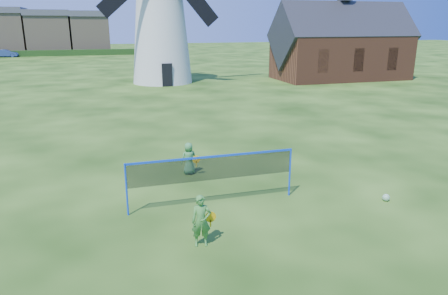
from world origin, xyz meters
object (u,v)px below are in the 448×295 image
at_px(windmill, 160,19).
at_px(play_ball, 386,198).
at_px(player_boy, 189,158).
at_px(car_right, 6,53).
at_px(badminton_net, 213,169).
at_px(player_girl, 201,221).
at_px(chapel, 341,47).

relative_size(windmill, play_ball, 72.34).
distance_m(player_boy, car_right, 65.37).
xyz_separation_m(badminton_net, car_right, (-17.31, 65.91, -0.53)).
bearing_deg(player_girl, player_boy, 90.03).
relative_size(chapel, player_boy, 11.23).
bearing_deg(play_ball, chapel, 61.14).
relative_size(windmill, player_boy, 13.65).
relative_size(player_boy, car_right, 0.32).
distance_m(windmill, play_ball, 29.55).
relative_size(badminton_net, play_ball, 22.95).
xyz_separation_m(chapel, player_boy, (-20.00, -22.59, -2.53)).
relative_size(player_girl, play_ball, 5.93).
height_order(windmill, player_boy, windmill).
xyz_separation_m(play_ball, car_right, (-22.49, 67.17, 0.50)).
height_order(windmill, chapel, windmill).
xyz_separation_m(windmill, chapel, (17.19, -2.22, -2.57)).
distance_m(player_girl, player_boy, 5.13).
height_order(player_boy, car_right, car_right).
distance_m(chapel, car_right, 55.03).
height_order(player_boy, play_ball, player_boy).
relative_size(badminton_net, player_boy, 4.33).
distance_m(windmill, player_boy, 25.48).
xyz_separation_m(player_girl, car_right, (-16.42, 68.14, -0.04)).
xyz_separation_m(player_girl, player_boy, (0.77, 5.07, -0.07)).
distance_m(chapel, player_boy, 30.28).
bearing_deg(badminton_net, play_ball, -13.67).
bearing_deg(player_girl, chapel, 61.79).
bearing_deg(play_ball, badminton_net, 166.33).
xyz_separation_m(chapel, car_right, (-37.20, 40.48, -2.51)).
bearing_deg(chapel, player_girl, -126.90).
xyz_separation_m(player_boy, car_right, (-17.20, 63.07, 0.02)).
height_order(windmill, badminton_net, windmill).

